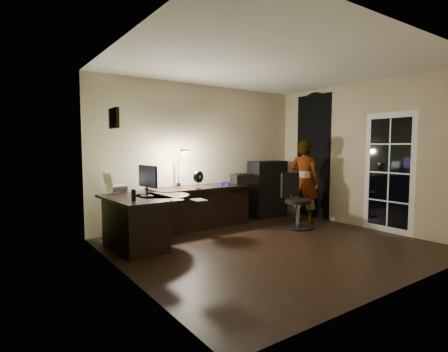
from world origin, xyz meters
TOP-DOWN VIEW (x-y plane):
  - floor at (0.00, 0.00)m, footprint 4.50×4.00m
  - ceiling at (0.00, 0.00)m, footprint 4.50×4.00m
  - wall_back at (0.00, 2.00)m, footprint 4.50×0.01m
  - wall_front at (0.00, -2.00)m, footprint 4.50×0.01m
  - wall_left at (-2.25, 0.00)m, footprint 0.01×4.00m
  - wall_right at (2.25, 0.00)m, footprint 0.01×4.00m
  - green_wall_overlay at (-2.24, 0.00)m, footprint 0.00×4.00m
  - arched_doorway at (2.24, 1.15)m, footprint 0.01×0.90m
  - french_door at (2.24, -0.55)m, footprint 0.02×0.92m
  - framed_picture at (-2.22, 0.45)m, footprint 0.04×0.30m
  - desk_left at (-1.72, 1.04)m, footprint 0.88×1.36m
  - desk_right at (-0.19, 1.63)m, footprint 2.09×0.80m
  - cabinet at (1.46, 1.72)m, footprint 0.80×0.41m
  - laptop_stand at (-1.82, 1.63)m, footprint 0.28×0.25m
  - laptop at (-1.82, 1.63)m, footprint 0.35×0.33m
  - monitor at (-1.59, 0.98)m, footprint 0.15×0.51m
  - mouse at (-1.54, 0.28)m, footprint 0.07×0.10m
  - phone at (-1.56, 1.25)m, footprint 0.09×0.14m
  - pen at (-1.67, 0.68)m, footprint 0.08×0.12m
  - speaker at (-1.92, 0.63)m, footprint 0.07×0.07m
  - notepad at (-1.16, 0.21)m, footprint 0.18×0.24m
  - desk_fan at (-0.54, 1.26)m, footprint 0.22×0.16m
  - headphones at (0.01, 1.26)m, footprint 0.22×0.14m
  - printer at (0.63, 1.48)m, footprint 0.51×0.44m
  - desk_lamp at (-0.62, 1.83)m, footprint 0.20×0.34m
  - office_chair at (1.19, 0.58)m, footprint 0.62×0.62m
  - person at (1.63, 0.83)m, footprint 0.56×0.68m

SIDE VIEW (x-z plane):
  - floor at x=0.00m, z-range -0.01..0.00m
  - desk_left at x=-1.72m, z-range 0.00..0.76m
  - desk_right at x=-0.19m, z-range 0.00..0.77m
  - office_chair at x=1.19m, z-range 0.00..1.01m
  - cabinet at x=1.46m, z-range 0.00..1.20m
  - phone at x=-1.56m, z-range 0.77..0.78m
  - pen at x=-1.67m, z-range 0.77..0.78m
  - notepad at x=-1.16m, z-range 0.77..0.78m
  - mouse at x=-1.54m, z-range 0.77..0.80m
  - person at x=1.63m, z-range 0.00..1.64m
  - laptop_stand at x=-1.82m, z-range 0.77..0.87m
  - headphones at x=0.01m, z-range 0.78..0.88m
  - speaker at x=-1.92m, z-range 0.77..0.93m
  - printer at x=0.63m, z-range 0.78..0.98m
  - monitor at x=-1.59m, z-range 0.77..1.10m
  - desk_fan at x=-0.54m, z-range 0.78..1.09m
  - laptop at x=-1.82m, z-range 0.88..1.09m
  - french_door at x=2.24m, z-range 0.00..2.10m
  - desk_lamp at x=-0.62m, z-range 0.78..1.51m
  - arched_doorway at x=2.24m, z-range 0.00..2.60m
  - wall_back at x=0.00m, z-range 0.00..2.70m
  - wall_front at x=0.00m, z-range 0.00..2.70m
  - wall_left at x=-2.25m, z-range 0.00..2.70m
  - wall_right at x=2.25m, z-range 0.00..2.70m
  - green_wall_overlay at x=-2.24m, z-range 0.00..2.70m
  - framed_picture at x=-2.22m, z-range 1.73..1.98m
  - ceiling at x=0.00m, z-range 2.70..2.71m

